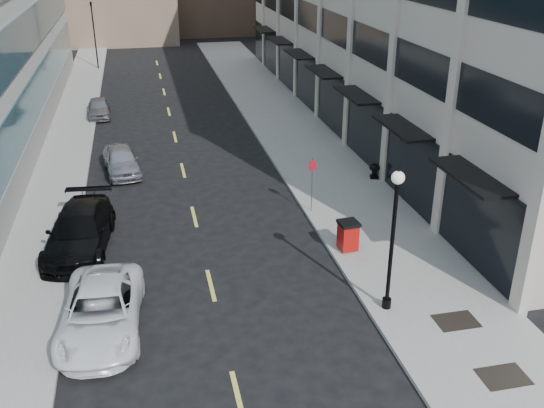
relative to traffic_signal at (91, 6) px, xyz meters
name	(u,v)px	position (x,y,z in m)	size (l,w,h in m)	color
sidewalk_right	(315,159)	(13.00, -28.00, -5.64)	(5.00, 80.00, 0.15)	gray
sidewalk_left	(58,179)	(-1.00, -28.00, -5.64)	(3.00, 80.00, 0.15)	gray
grate_mid	(503,377)	(13.10, -47.00, -5.56)	(1.40, 1.00, 0.01)	black
grate_far	(456,321)	(13.10, -44.20, -5.56)	(1.40, 1.00, 0.01)	black
road_centerline	(188,191)	(5.50, -31.00, -5.71)	(0.15, 68.20, 0.01)	#D8CC4C
traffic_signal	(91,6)	(0.00, 0.00, 0.00)	(0.66, 0.66, 6.98)	black
car_white_van	(101,311)	(1.74, -42.00, -4.97)	(2.48, 5.38, 1.49)	white
car_black_pickup	(80,231)	(0.70, -36.09, -4.88)	(2.33, 5.74, 1.67)	black
car_silver_sedan	(121,160)	(2.30, -27.69, -4.99)	(1.71, 4.24, 1.45)	#919299
car_grey_sedan	(99,108)	(0.70, -16.29, -5.07)	(1.53, 3.81, 1.30)	slate
trash_bin	(348,235)	(11.20, -38.73, -4.90)	(0.83, 0.90, 1.25)	#A60E0B
lamppost	(393,229)	(11.15, -42.94, -2.57)	(0.42, 0.42, 5.10)	black
sign_post	(312,177)	(10.80, -34.85, -3.91)	(0.30, 0.08, 2.59)	slate
urn_planter	(375,169)	(15.10, -31.65, -5.09)	(0.56, 0.56, 0.78)	black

